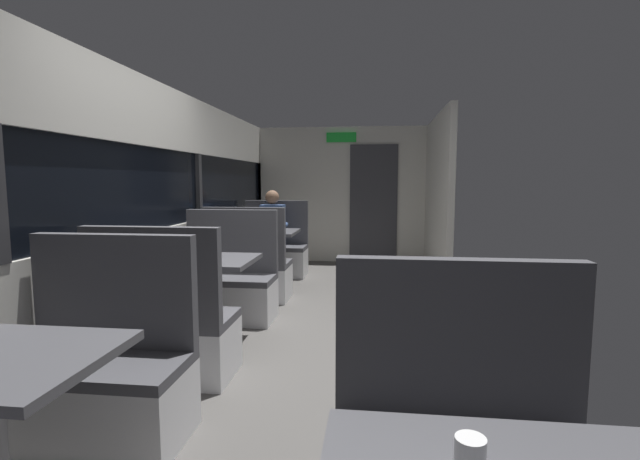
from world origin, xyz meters
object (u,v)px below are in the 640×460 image
dining_table_far_window (263,238)px  coffee_cup_primary (470,457)px  dining_table_mid_window (201,270)px  bench_mid_window_facing_end (165,333)px  seated_passenger (273,240)px  bench_near_window_facing_entry (101,379)px  bench_far_window_facing_end (249,272)px  bench_far_window_facing_entry (275,253)px  bench_mid_window_facing_entry (228,287)px

dining_table_far_window → coffee_cup_primary: 5.11m
dining_table_mid_window → bench_mid_window_facing_end: bench_mid_window_facing_end is taller
dining_table_mid_window → seated_passenger: (0.00, 2.78, -0.10)m
bench_near_window_facing_entry → coffee_cup_primary: bench_near_window_facing_entry is taller
seated_passenger → bench_far_window_facing_end: bearing=-90.0°
bench_mid_window_facing_end → seated_passenger: bearing=90.0°
dining_table_mid_window → coffee_cup_primary: size_ratio=10.00×
dining_table_far_window → coffee_cup_primary: bearing=-70.8°
bench_far_window_facing_entry → coffee_cup_primary: bearing=-73.1°
bench_mid_window_facing_end → bench_mid_window_facing_entry: (0.00, 1.40, 0.00)m
bench_mid_window_facing_entry → bench_far_window_facing_entry: 2.16m
bench_far_window_facing_entry → dining_table_far_window: bearing=-90.0°
dining_table_mid_window → bench_mid_window_facing_entry: size_ratio=0.82×
dining_table_mid_window → bench_far_window_facing_entry: bearing=90.0°
bench_mid_window_facing_end → bench_far_window_facing_entry: size_ratio=1.00×
seated_passenger → dining_table_mid_window: bearing=-90.0°
bench_far_window_facing_end → coffee_cup_primary: (1.68, -4.13, 0.46)m
bench_mid_window_facing_entry → bench_far_window_facing_entry: (0.00, 2.16, 0.00)m
bench_far_window_facing_entry → seated_passenger: (0.00, -0.07, 0.21)m
bench_near_window_facing_entry → bench_far_window_facing_entry: bearing=90.0°
seated_passenger → bench_near_window_facing_entry: bearing=-90.0°
dining_table_far_window → coffee_cup_primary: coffee_cup_primary is taller
dining_table_mid_window → bench_far_window_facing_end: 1.49m
coffee_cup_primary → bench_far_window_facing_end: bearing=112.2°
seated_passenger → coffee_cup_primary: 5.71m
dining_table_far_window → bench_far_window_facing_entry: (0.00, 0.70, -0.31)m
bench_mid_window_facing_end → seated_passenger: size_ratio=0.87×
dining_table_mid_window → bench_far_window_facing_end: size_ratio=0.82×
bench_mid_window_facing_entry → bench_far_window_facing_end: same height
bench_near_window_facing_entry → coffee_cup_primary: size_ratio=12.22×
bench_far_window_facing_entry → bench_near_window_facing_entry: bearing=-90.0°
seated_passenger → bench_mid_window_facing_end: bearing=-90.0°
bench_near_window_facing_entry → coffee_cup_primary: 2.12m
dining_table_mid_window → bench_far_window_facing_entry: size_ratio=0.82×
bench_near_window_facing_entry → bench_mid_window_facing_end: size_ratio=1.00×
bench_mid_window_facing_end → bench_far_window_facing_end: bearing=90.0°
bench_mid_window_facing_end → bench_far_window_facing_entry: bearing=90.0°
bench_near_window_facing_entry → bench_far_window_facing_end: (0.00, 2.91, 0.00)m
bench_far_window_facing_end → bench_far_window_facing_entry: bearing=90.0°
bench_mid_window_facing_entry → seated_passenger: seated_passenger is taller
bench_near_window_facing_entry → dining_table_mid_window: bearing=90.0°
dining_table_mid_window → bench_mid_window_facing_end: bearing=-90.0°
bench_near_window_facing_entry → bench_mid_window_facing_end: bearing=90.0°
bench_far_window_facing_end → coffee_cup_primary: 4.48m
bench_near_window_facing_entry → bench_far_window_facing_entry: same height
bench_far_window_facing_entry → seated_passenger: size_ratio=0.87×
seated_passenger → coffee_cup_primary: bearing=-72.9°
bench_mid_window_facing_entry → bench_far_window_facing_end: 0.76m
dining_table_far_window → seated_passenger: (0.00, 0.63, -0.10)m
bench_mid_window_facing_end → bench_near_window_facing_entry: bearing=-90.0°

